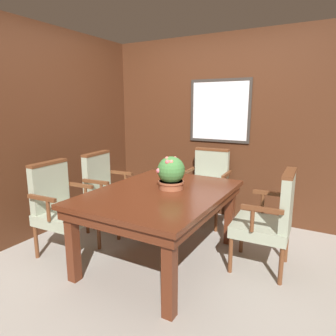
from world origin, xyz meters
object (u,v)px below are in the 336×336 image
(chair_left_near, at_px, (60,205))
(potted_plant, at_px, (171,173))
(chair_right_far, at_px, (270,218))
(dining_table, at_px, (160,200))
(chair_left_far, at_px, (106,189))
(chair_head_far, at_px, (208,183))

(chair_left_near, xyz_separation_m, potted_plant, (1.04, 0.49, 0.36))
(chair_right_far, distance_m, potted_plant, 1.02)
(dining_table, height_order, chair_left_far, chair_left_far)
(chair_head_far, bearing_deg, chair_right_far, -44.64)
(chair_left_near, height_order, chair_left_far, same)
(chair_head_far, distance_m, chair_right_far, 1.30)
(chair_left_near, distance_m, chair_right_far, 2.09)
(chair_left_far, xyz_separation_m, potted_plant, (1.03, -0.22, 0.36))
(chair_head_far, distance_m, chair_left_far, 1.33)
(chair_left_near, height_order, chair_right_far, same)
(dining_table, bearing_deg, chair_left_far, 160.64)
(chair_head_far, distance_m, potted_plant, 1.16)
(dining_table, height_order, chair_right_far, chair_right_far)
(chair_head_far, bearing_deg, dining_table, -93.00)
(chair_head_far, height_order, potted_plant, potted_plant)
(chair_right_far, bearing_deg, dining_table, -72.98)
(dining_table, bearing_deg, chair_left_near, -159.90)
(dining_table, bearing_deg, chair_head_far, 89.58)
(chair_left_near, bearing_deg, chair_right_far, -73.01)
(chair_head_far, height_order, chair_left_far, same)
(chair_left_far, distance_m, chair_right_far, 1.96)
(dining_table, bearing_deg, chair_right_far, 19.69)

